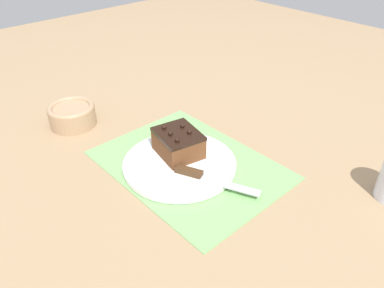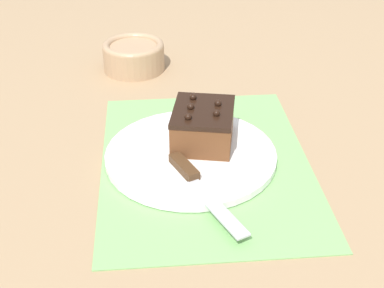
# 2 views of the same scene
# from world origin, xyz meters

# --- Properties ---
(ground_plane) EXTENTS (3.00, 3.00, 0.00)m
(ground_plane) POSITION_xyz_m (0.00, 0.00, 0.00)
(ground_plane) COLOR #9E7F5B
(placemat_woven) EXTENTS (0.46, 0.34, 0.00)m
(placemat_woven) POSITION_xyz_m (0.00, 0.00, 0.00)
(placemat_woven) COLOR #7AB266
(placemat_woven) RESTS_ON ground_plane
(cake_plate) EXTENTS (0.28, 0.28, 0.01)m
(cake_plate) POSITION_xyz_m (0.01, 0.02, 0.01)
(cake_plate) COLOR white
(cake_plate) RESTS_ON placemat_woven
(chocolate_cake) EXTENTS (0.13, 0.12, 0.07)m
(chocolate_cake) POSITION_xyz_m (0.04, -0.00, 0.05)
(chocolate_cake) COLOR brown
(chocolate_cake) RESTS_ON cake_plate
(serving_knife) EXTENTS (0.20, 0.11, 0.01)m
(serving_knife) POSITION_xyz_m (-0.07, 0.02, 0.02)
(serving_knife) COLOR #472D19
(serving_knife) RESTS_ON cake_plate
(small_bowl) EXTENTS (0.13, 0.13, 0.06)m
(small_bowl) POSITION_xyz_m (0.38, 0.12, 0.03)
(small_bowl) COLOR tan
(small_bowl) RESTS_ON ground_plane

